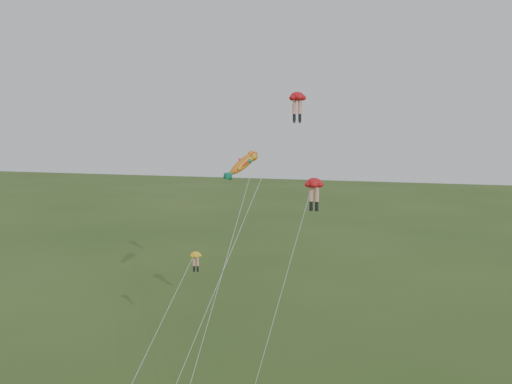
# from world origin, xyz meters

# --- Properties ---
(legs_kite_red_high) EXTENTS (6.08, 13.75, 19.96)m
(legs_kite_red_high) POSITION_xyz_m (3.42, 10.26, 19.05)
(legs_kite_red_high) COLOR red
(legs_kite_red_high) RESTS_ON ground
(legs_kite_red_mid) EXTENTS (3.90, 5.08, 14.06)m
(legs_kite_red_mid) POSITION_xyz_m (6.17, 3.68, 13.28)
(legs_kite_red_mid) COLOR red
(legs_kite_red_mid) RESTS_ON ground
(legs_kite_yellow) EXTENTS (2.19, 9.26, 8.51)m
(legs_kite_yellow) POSITION_xyz_m (-2.51, 3.98, 7.66)
(legs_kite_yellow) COLOR yellow
(legs_kite_yellow) RESTS_ON ground
(fish_kite) EXTENTS (2.65, 12.78, 15.69)m
(fish_kite) POSITION_xyz_m (-0.65, 10.10, 14.40)
(fish_kite) COLOR gold
(fish_kite) RESTS_ON ground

